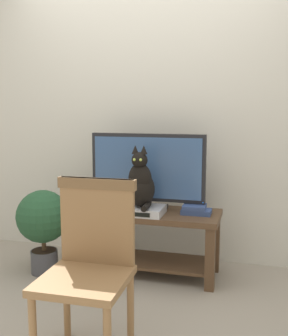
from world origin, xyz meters
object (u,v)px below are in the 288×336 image
Objects in this scene: tv at (148,170)px; potted_plant at (43,221)px; cat at (141,183)px; book_stack at (196,209)px; media_box at (141,210)px; wooden_chair at (90,256)px; tv_stand at (146,231)px.

tv is 0.94m from potted_plant.
cat is 2.09× the size of book_stack.
media_box is 0.42m from book_stack.
tv is at bearing 174.19° from book_stack.
media_box is 0.21m from cat.
tv is 0.49m from book_stack.
book_stack is at bearing 18.26° from cat.
book_stack is at bearing -5.81° from tv.
media_box is 1.02m from wooden_chair.
media_box reaches higher than tv_stand.
book_stack is at bearing 2.67° from tv_stand.
media_box is 1.54× the size of book_stack.
cat is 0.86m from potted_plant.
wooden_chair reaches higher than book_stack.
tv_stand is 1.72× the size of potted_plant.
tv_stand is 1.27× the size of tv.
tv reaches higher than media_box.
cat is at bearing -92.86° from tv.
cat is at bearing -85.41° from media_box.
tv_stand is 0.22m from media_box.
tv is at bearing 89.78° from wooden_chair.
media_box is at bearing -163.40° from book_stack.
tv is at bearing 89.98° from tv_stand.
cat is at bearing -161.74° from book_stack.
potted_plant is at bearing -173.15° from cat.
tv_stand is at bearing 89.77° from wooden_chair.
tv is (0.00, 0.06, 0.49)m from tv_stand.
cat reaches higher than book_stack.
tv is at bearing 86.56° from media_box.
wooden_chair is (0.00, -1.01, -0.22)m from cat.
wooden_chair reaches higher than media_box.
tv_stand is at bearing -177.33° from book_stack.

